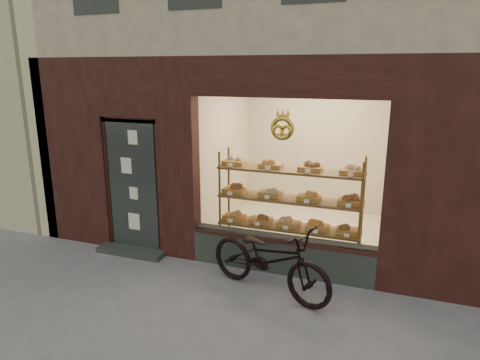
% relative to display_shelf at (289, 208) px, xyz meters
% --- Properties ---
extents(ground, '(90.00, 90.00, 0.00)m').
position_rel_display_shelf_xyz_m(ground, '(-0.45, -2.55, -0.85)').
color(ground, slate).
extents(display_shelf, '(2.20, 0.45, 1.70)m').
position_rel_display_shelf_xyz_m(display_shelf, '(0.00, 0.00, 0.00)').
color(display_shelf, brown).
rests_on(display_shelf, ground).
extents(bicycle, '(1.98, 1.21, 0.98)m').
position_rel_display_shelf_xyz_m(bicycle, '(0.01, -1.09, -0.36)').
color(bicycle, black).
rests_on(bicycle, ground).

